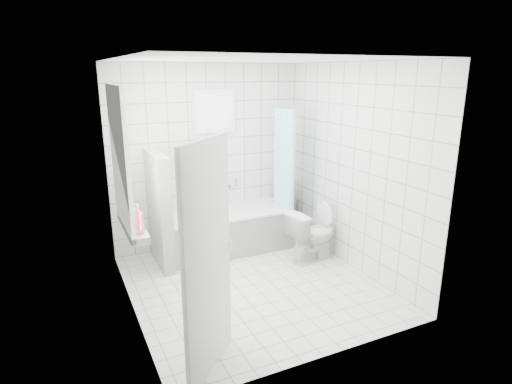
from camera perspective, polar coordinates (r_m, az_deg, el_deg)
ground at (r=5.28m, az=-0.37°, el=-12.25°), size 3.00×3.00×0.00m
ceiling at (r=4.66m, az=-0.43°, el=17.24°), size 3.00×3.00×0.00m
wall_back at (r=6.17m, az=-6.34°, el=4.64°), size 2.80×0.02×2.60m
wall_front at (r=3.56m, az=9.90°, el=-3.81°), size 2.80×0.02×2.60m
wall_left at (r=4.42m, az=-17.07°, el=-0.42°), size 0.02×3.00×2.60m
wall_right at (r=5.53m, az=12.87°, el=3.05°), size 0.02×3.00×2.60m
window_left at (r=4.65m, az=-17.39°, el=4.13°), size 0.01×0.90×1.40m
window_back at (r=6.07m, az=-5.48°, el=10.69°), size 0.50×0.01×0.50m
window_sill at (r=4.85m, az=-16.16°, el=-4.40°), size 0.18×1.02×0.08m
door at (r=3.51m, az=-6.46°, el=-9.25°), size 0.60×0.59×2.00m
bathtub at (r=6.14m, az=-3.87°, el=-5.15°), size 1.79×0.77×0.58m
partition_wall at (r=5.69m, az=-12.79°, el=-2.35°), size 0.15×0.85×1.50m
tiled_ledge at (r=6.78m, az=3.38°, el=-3.25°), size 0.40×0.24×0.55m
toilet at (r=5.84m, az=7.52°, el=-5.70°), size 0.75×0.51×0.71m
curtain_rod at (r=6.09m, az=3.36°, el=11.22°), size 0.02×0.80×0.02m
shower_curtain at (r=6.12m, az=3.82°, el=2.69°), size 0.14×0.48×1.78m
tub_faucet at (r=6.30m, az=-4.25°, el=0.74°), size 0.18×0.06×0.06m
sill_bottles at (r=4.74m, az=-16.06°, el=-2.77°), size 0.19×0.76×0.31m
ledge_bottles at (r=6.64m, az=3.56°, el=-0.11°), size 0.21×0.20×0.27m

